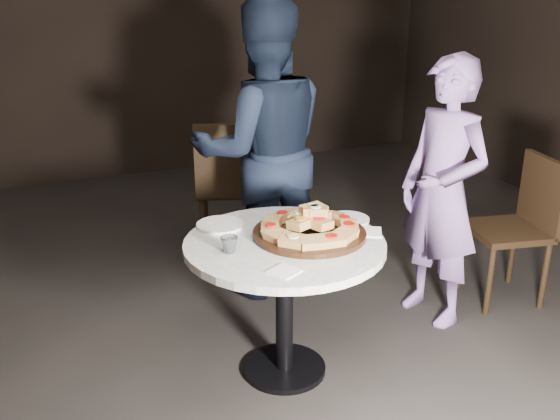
% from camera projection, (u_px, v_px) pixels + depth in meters
% --- Properties ---
extents(floor, '(7.00, 7.00, 0.00)m').
position_uv_depth(floor, '(298.00, 360.00, 3.08)').
color(floor, black).
rests_on(floor, ground).
extents(table, '(0.97, 0.97, 0.67)m').
position_uv_depth(table, '(285.00, 267.00, 2.80)').
color(table, black).
rests_on(table, ground).
extents(serving_board, '(0.60, 0.60, 0.02)m').
position_uv_depth(serving_board, '(309.00, 234.00, 2.81)').
color(serving_board, black).
rests_on(serving_board, table).
extents(focaccia_pile, '(0.46, 0.45, 0.12)m').
position_uv_depth(focaccia_pile, '(310.00, 224.00, 2.80)').
color(focaccia_pile, '#AE7E43').
rests_on(focaccia_pile, serving_board).
extents(plate_left, '(0.26, 0.26, 0.01)m').
position_uv_depth(plate_left, '(220.00, 225.00, 2.93)').
color(plate_left, white).
rests_on(plate_left, table).
extents(plate_right, '(0.24, 0.24, 0.01)m').
position_uv_depth(plate_right, '(348.00, 219.00, 3.00)').
color(plate_right, white).
rests_on(plate_right, table).
extents(water_glass, '(0.09, 0.09, 0.07)m').
position_uv_depth(water_glass, '(229.00, 244.00, 2.64)').
color(water_glass, silver).
rests_on(water_glass, table).
extents(napkin_near, '(0.14, 0.14, 0.01)m').
position_uv_depth(napkin_near, '(284.00, 271.00, 2.47)').
color(napkin_near, white).
rests_on(napkin_near, table).
extents(napkin_far, '(0.17, 0.17, 0.01)m').
position_uv_depth(napkin_far, '(368.00, 232.00, 2.85)').
color(napkin_far, white).
rests_on(napkin_far, table).
extents(chair_far, '(0.57, 0.58, 0.94)m').
position_uv_depth(chair_far, '(231.00, 180.00, 4.04)').
color(chair_far, black).
rests_on(chair_far, ground).
extents(chair_right, '(0.49, 0.47, 0.84)m').
position_uv_depth(chair_right, '(522.00, 219.00, 3.53)').
color(chair_right, black).
rests_on(chair_right, ground).
extents(diner_navy, '(0.92, 0.78, 1.69)m').
position_uv_depth(diner_navy, '(263.00, 152.00, 3.54)').
color(diner_navy, black).
rests_on(diner_navy, ground).
extents(diner_teal, '(0.43, 0.58, 1.43)m').
position_uv_depth(diner_teal, '(443.00, 193.00, 3.26)').
color(diner_teal, '#866DAF').
rests_on(diner_teal, ground).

